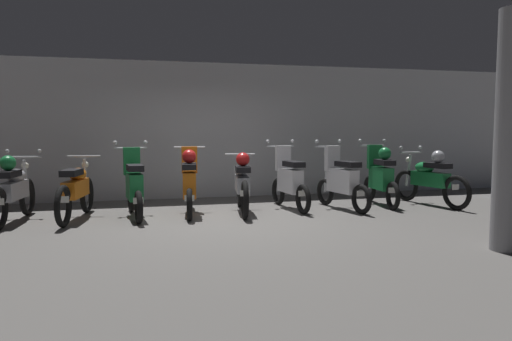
% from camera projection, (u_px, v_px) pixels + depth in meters
% --- Properties ---
extents(ground_plane, '(80.00, 80.00, 0.00)m').
position_uv_depth(ground_plane, '(224.00, 221.00, 7.77)').
color(ground_plane, '#565451').
extents(back_wall, '(16.42, 0.30, 2.91)m').
position_uv_depth(back_wall, '(200.00, 131.00, 10.47)').
color(back_wall, '#ADADB2').
rests_on(back_wall, ground).
extents(motorbike_slot_1, '(0.59, 1.95, 1.15)m').
position_uv_depth(motorbike_slot_1, '(14.00, 189.00, 7.65)').
color(motorbike_slot_1, black).
rests_on(motorbike_slot_1, ground).
extents(motorbike_slot_2, '(0.58, 1.94, 1.03)m').
position_uv_depth(motorbike_slot_2, '(76.00, 190.00, 7.90)').
color(motorbike_slot_2, black).
rests_on(motorbike_slot_2, ground).
extents(motorbike_slot_3, '(0.59, 1.68, 1.29)m').
position_uv_depth(motorbike_slot_3, '(134.00, 186.00, 8.08)').
color(motorbike_slot_3, black).
rests_on(motorbike_slot_3, ground).
extents(motorbike_slot_4, '(0.56, 1.68, 1.18)m').
position_uv_depth(motorbike_slot_4, '(190.00, 182.00, 8.37)').
color(motorbike_slot_4, black).
rests_on(motorbike_slot_4, ground).
extents(motorbike_slot_5, '(0.56, 1.94, 1.08)m').
position_uv_depth(motorbike_slot_5, '(242.00, 183.00, 8.58)').
color(motorbike_slot_5, black).
rests_on(motorbike_slot_5, ground).
extents(motorbike_slot_6, '(0.59, 1.68, 1.29)m').
position_uv_depth(motorbike_slot_6, '(289.00, 181.00, 8.94)').
color(motorbike_slot_6, black).
rests_on(motorbike_slot_6, ground).
extents(motorbike_slot_7, '(0.58, 1.67, 1.29)m').
position_uv_depth(motorbike_slot_7, '(341.00, 181.00, 8.92)').
color(motorbike_slot_7, black).
rests_on(motorbike_slot_7, ground).
extents(motorbike_slot_8, '(0.59, 1.68, 1.29)m').
position_uv_depth(motorbike_slot_8, '(380.00, 176.00, 9.39)').
color(motorbike_slot_8, black).
rests_on(motorbike_slot_8, ground).
extents(motorbike_slot_9, '(0.63, 1.93, 1.15)m').
position_uv_depth(motorbike_slot_9, '(430.00, 178.00, 9.38)').
color(motorbike_slot_9, black).
rests_on(motorbike_slot_9, ground).
extents(trash_bin, '(0.51, 0.51, 0.77)m').
position_uv_depth(trash_bin, '(505.00, 181.00, 10.32)').
color(trash_bin, navy).
rests_on(trash_bin, ground).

